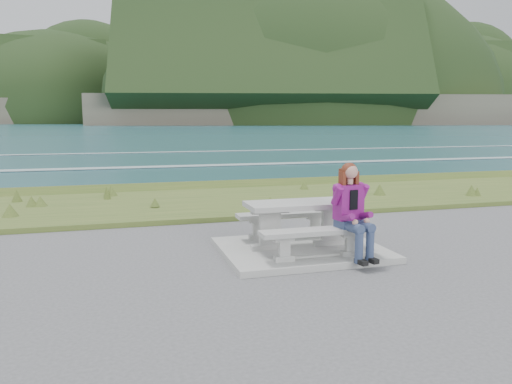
# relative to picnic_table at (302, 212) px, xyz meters

# --- Properties ---
(concrete_slab) EXTENTS (2.60, 2.10, 0.10)m
(concrete_slab) POSITION_rel_picnic_table_xyz_m (-0.00, 0.00, -0.63)
(concrete_slab) COLOR #A4A59F
(concrete_slab) RESTS_ON ground
(picnic_table) EXTENTS (1.80, 0.75, 0.75)m
(picnic_table) POSITION_rel_picnic_table_xyz_m (0.00, 0.00, 0.00)
(picnic_table) COLOR #A4A59F
(picnic_table) RESTS_ON concrete_slab
(bench_landward) EXTENTS (1.80, 0.35, 0.45)m
(bench_landward) POSITION_rel_picnic_table_xyz_m (0.00, -0.70, -0.23)
(bench_landward) COLOR #A4A59F
(bench_landward) RESTS_ON concrete_slab
(bench_seaward) EXTENTS (1.80, 0.35, 0.45)m
(bench_seaward) POSITION_rel_picnic_table_xyz_m (0.00, 0.70, -0.23)
(bench_seaward) COLOR #A4A59F
(bench_seaward) RESTS_ON concrete_slab
(grass_verge) EXTENTS (160.00, 4.50, 0.22)m
(grass_verge) POSITION_rel_picnic_table_xyz_m (-0.00, 5.00, -0.68)
(grass_verge) COLOR #365821
(grass_verge) RESTS_ON ground
(shore_drop) EXTENTS (160.00, 0.80, 2.20)m
(shore_drop) POSITION_rel_picnic_table_xyz_m (-0.00, 7.90, -0.68)
(shore_drop) COLOR brown
(shore_drop) RESTS_ON ground
(ocean) EXTENTS (1600.00, 1600.00, 0.09)m
(ocean) POSITION_rel_picnic_table_xyz_m (-0.00, 25.09, -2.42)
(ocean) COLOR #225460
(ocean) RESTS_ON ground
(headland_range) EXTENTS (729.83, 363.95, 193.64)m
(headland_range) POSITION_rel_picnic_table_xyz_m (190.37, 398.35, 9.24)
(headland_range) COLOR brown
(headland_range) RESTS_ON ground
(seated_woman) EXTENTS (0.51, 0.77, 1.43)m
(seated_woman) POSITION_rel_picnic_table_xyz_m (0.52, -0.83, -0.06)
(seated_woman) COLOR navy
(seated_woman) RESTS_ON concrete_slab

